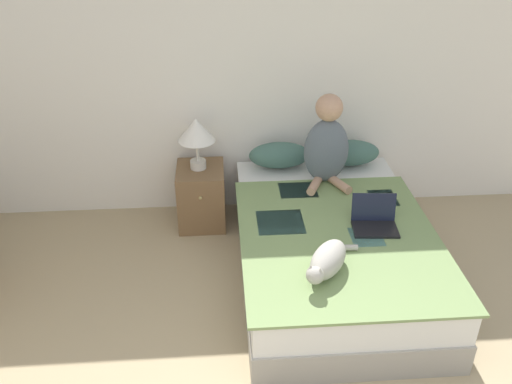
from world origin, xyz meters
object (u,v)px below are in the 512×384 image
bed (332,249)px  laptop_open (375,221)px  nightstand (201,196)px  cat_tabby (327,261)px  table_lamp (196,132)px  pillow_near (279,155)px  pillow_far (349,153)px  person_sitting (327,144)px

bed → laptop_open: (0.27, -0.10, 0.30)m
nightstand → laptop_open: bearing=-36.1°
cat_tabby → nightstand: cat_tabby is taller
table_lamp → bed: bearing=-40.0°
bed → cat_tabby: bearing=-105.8°
pillow_near → nightstand: pillow_near is taller
bed → pillow_far: (0.31, 0.90, 0.36)m
pillow_near → laptop_open: 1.15m
pillow_far → laptop_open: 1.00m
person_sitting → nightstand: 1.20m
pillow_far → person_sitting: bearing=-132.7°
person_sitting → laptop_open: size_ratio=2.23×
pillow_near → person_sitting: 0.50m
pillow_far → table_lamp: (-1.31, -0.06, 0.26)m
bed → pillow_far: bearing=71.2°
laptop_open → person_sitting: bearing=113.1°
cat_tabby → laptop_open: bearing=171.0°
pillow_near → person_sitting: person_sitting is taller
laptop_open → table_lamp: (-1.28, 0.94, 0.33)m
person_sitting → cat_tabby: 1.24m
person_sitting → cat_tabby: size_ratio=1.57×
pillow_near → laptop_open: size_ratio=1.56×
pillow_far → cat_tabby: bearing=-107.6°
pillow_near → pillow_far: 0.61m
table_lamp → pillow_near: bearing=4.6°
pillow_near → table_lamp: 0.75m
bed → cat_tabby: (-0.17, -0.59, 0.35)m
nightstand → pillow_near: bearing=6.0°
bed → person_sitting: 0.85m
nightstand → table_lamp: bearing=126.4°
cat_tabby → laptop_open: 0.66m
pillow_near → pillow_far: same height
cat_tabby → person_sitting: bearing=-157.1°
cat_tabby → table_lamp: bearing=-117.0°
person_sitting → nightstand: (-1.03, 0.22, -0.56)m
bed → person_sitting: bearing=86.3°
bed → laptop_open: bearing=-19.5°
nightstand → bed: bearing=-39.8°
table_lamp → nightstand: bearing=-53.6°
table_lamp → laptop_open: bearing=-36.3°
bed → pillow_near: bearing=108.8°
laptop_open → nightstand: size_ratio=0.63×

